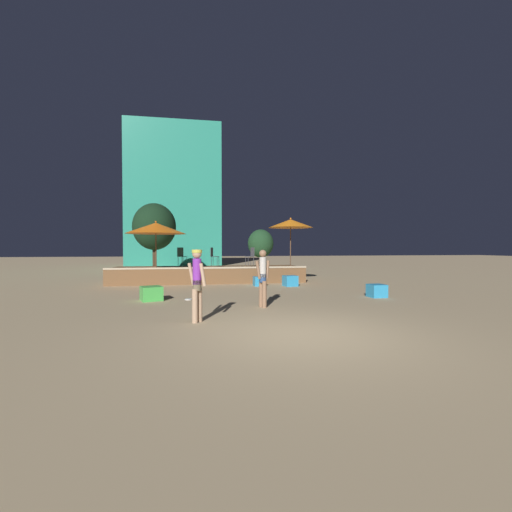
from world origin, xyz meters
TOP-DOWN VIEW (x-y plane):
  - ground_plane at (0.00, 0.00)m, footprint 120.00×120.00m
  - wooden_deck at (-1.43, 10.77)m, footprint 9.26×2.78m
  - patio_umbrella_0 at (-3.81, 9.43)m, footprint 2.67×2.67m
  - patio_umbrella_1 at (2.51, 9.72)m, footprint 2.17×2.17m
  - cube_seat_0 at (4.09, 4.40)m, footprint 0.56×0.56m
  - cube_seat_1 at (0.73, 8.47)m, footprint 0.51×0.51m
  - cube_seat_2 at (-3.46, 4.95)m, footprint 0.80×0.80m
  - cube_seat_3 at (2.06, 8.15)m, footprint 0.63×0.63m
  - person_0 at (-0.15, 3.12)m, footprint 0.47×0.28m
  - person_1 at (-2.00, 1.45)m, footprint 0.45×0.39m
  - bistro_chair_0 at (-2.76, 10.79)m, footprint 0.48×0.48m
  - bistro_chair_1 at (0.69, 10.55)m, footprint 0.44×0.43m
  - bistro_chair_2 at (-1.20, 10.66)m, footprint 0.44×0.44m
  - frisbee_disc at (-2.29, 4.87)m, footprint 0.23×0.23m
  - background_tree_0 at (-4.93, 18.47)m, footprint 2.98×2.98m
  - background_tree_1 at (2.86, 19.47)m, footprint 1.98×1.98m
  - distant_building at (-4.06, 27.20)m, footprint 8.67×4.06m

SIDE VIEW (x-z plane):
  - ground_plane at x=0.00m, z-range 0.00..0.00m
  - frisbee_disc at x=-2.29m, z-range 0.00..0.03m
  - cube_seat_1 at x=0.73m, z-range 0.00..0.41m
  - cube_seat_0 at x=4.09m, z-range 0.00..0.44m
  - cube_seat_2 at x=-3.46m, z-range 0.00..0.46m
  - cube_seat_3 at x=2.06m, z-range 0.00..0.47m
  - wooden_deck at x=-1.43m, z-range -0.04..0.77m
  - person_0 at x=-0.15m, z-range 0.05..1.70m
  - person_1 at x=-2.00m, z-range 0.10..1.76m
  - bistro_chair_0 at x=-2.76m, z-range 0.90..1.80m
  - bistro_chair_1 at x=0.69m, z-range 0.90..1.80m
  - bistro_chair_2 at x=-1.20m, z-range 0.90..1.80m
  - background_tree_1 at x=2.86m, z-range 0.45..3.55m
  - patio_umbrella_0 at x=-3.81m, z-range 1.12..4.02m
  - patio_umbrella_1 at x=2.51m, z-range 1.29..4.46m
  - background_tree_0 at x=-4.93m, z-range 0.75..5.56m
  - distant_building at x=-4.06m, z-range 0.00..13.24m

